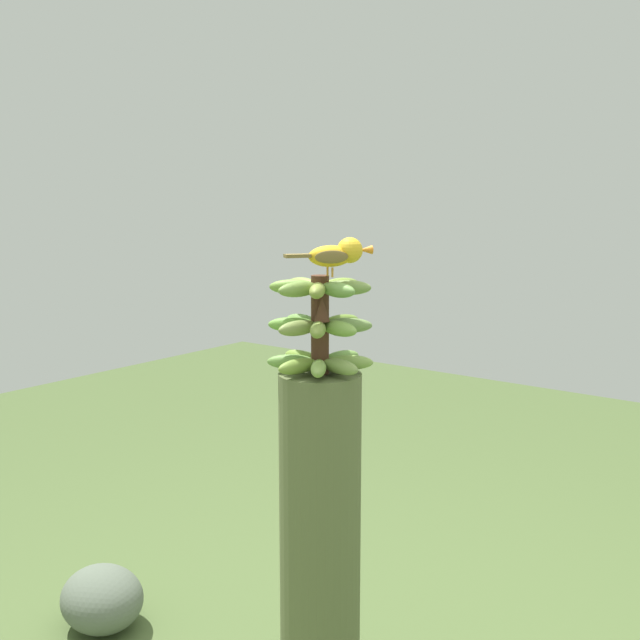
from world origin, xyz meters
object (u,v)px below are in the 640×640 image
Objects in this scene: banana_tree at (320,568)px; garden_rock at (102,599)px; banana_bunch at (320,325)px; perched_bird at (338,254)px.

banana_tree is 3.22× the size of garden_rock.
perched_bird is at bearing -167.49° from banana_bunch.
perched_bird is at bearing 179.47° from garden_rock.
banana_bunch is at bearing 12.51° from perched_bird.
banana_tree is 0.78m from perched_bird.
perched_bird is 0.60× the size of garden_rock.
banana_bunch is at bearing 134.43° from banana_tree.
banana_tree is at bearing 178.85° from garden_rock.
perched_bird is 1.51m from garden_rock.
perched_bird is (-0.05, -0.01, 0.78)m from banana_tree.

